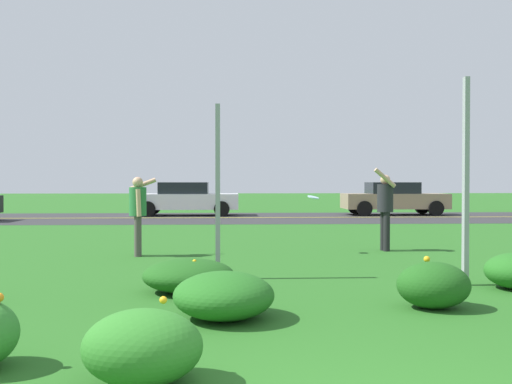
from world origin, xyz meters
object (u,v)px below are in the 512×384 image
sign_post_near_path (218,192)px  person_catcher_dark_shirt (385,205)px  car_white_center_left (186,199)px  person_thrower_green_shirt (138,209)px  sign_post_by_roadside (466,181)px  frisbee_pale_blue (313,197)px  car_tan_center_right (394,198)px

sign_post_near_path → person_catcher_dark_shirt: (3.52, 3.47, -0.35)m
car_white_center_left → person_catcher_dark_shirt: bearing=-68.5°
person_thrower_green_shirt → person_catcher_dark_shirt: person_catcher_dark_shirt is taller
sign_post_by_roadside → person_thrower_green_shirt: sign_post_by_roadside is taller
sign_post_by_roadside → person_catcher_dark_shirt: (-0.03, 4.18, -0.51)m
sign_post_near_path → person_thrower_green_shirt: 3.29m
sign_post_near_path → person_thrower_green_shirt: bearing=120.0°
person_thrower_green_shirt → frisbee_pale_blue: size_ratio=6.36×
person_catcher_dark_shirt → car_tan_center_right: person_catcher_dark_shirt is taller
sign_post_near_path → frisbee_pale_blue: (1.91, 3.09, -0.17)m
person_catcher_dark_shirt → sign_post_by_roadside: bearing=-89.6°
sign_post_near_path → car_tan_center_right: size_ratio=0.59×
person_thrower_green_shirt → car_white_center_left: bearing=90.2°
car_white_center_left → car_tan_center_right: bearing=0.0°
sign_post_by_roadside → car_tan_center_right: (3.95, 17.39, -0.75)m
person_thrower_green_shirt → person_catcher_dark_shirt: size_ratio=0.89×
person_thrower_green_shirt → car_white_center_left: (-0.05, 13.86, -0.20)m
car_tan_center_right → sign_post_by_roadside: bearing=-102.8°
person_catcher_dark_shirt → car_white_center_left: bearing=111.5°
car_tan_center_right → person_catcher_dark_shirt: bearing=-106.8°
frisbee_pale_blue → car_tan_center_right: 14.70m
sign_post_near_path → car_tan_center_right: (7.49, 16.69, -0.59)m
sign_post_by_roadside → car_tan_center_right: bearing=77.2°
frisbee_pale_blue → car_white_center_left: 14.07m
sign_post_by_roadside → car_white_center_left: bearing=106.7°
sign_post_by_roadside → person_catcher_dark_shirt: size_ratio=1.68×
person_thrower_green_shirt → car_white_center_left: person_thrower_green_shirt is taller
sign_post_near_path → car_white_center_left: bearing=95.8°
sign_post_by_roadside → person_catcher_dark_shirt: bearing=90.4°
car_tan_center_right → car_white_center_left: bearing=180.0°
car_white_center_left → person_thrower_green_shirt: bearing=-89.8°
sign_post_near_path → person_thrower_green_shirt: (-1.64, 2.83, -0.39)m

